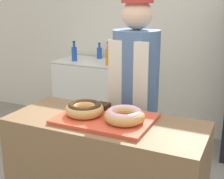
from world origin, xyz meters
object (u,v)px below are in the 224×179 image
donut_light_glaze (124,115)px  brownie_back_left (102,106)px  brownie_back_right (128,110)px  chest_freezer (92,95)px  bottle_blue (74,53)px  serving_tray (105,119)px  donut_chocolate_glaze (85,108)px  baker_person (135,99)px  bottle_orange (108,56)px  bottle_blue_b (99,52)px

donut_light_glaze → brownie_back_left: size_ratio=2.73×
donut_light_glaze → brownie_back_left: 0.29m
brownie_back_right → chest_freezer: bearing=125.5°
brownie_back_right → bottle_blue: size_ratio=0.36×
serving_tray → donut_chocolate_glaze: bearing=-172.2°
donut_chocolate_glaze → baker_person: 0.57m
donut_chocolate_glaze → baker_person: size_ratio=0.15×
donut_chocolate_glaze → donut_light_glaze: 0.28m
donut_light_glaze → bottle_orange: size_ratio=0.89×
serving_tray → bottle_blue: size_ratio=2.39×
serving_tray → brownie_back_right: (0.09, 0.14, 0.03)m
brownie_back_left → chest_freezer: 1.98m
brownie_back_right → serving_tray: bearing=-123.1°
brownie_back_right → bottle_orange: bearing=120.3°
chest_freezer → bottle_blue_b: 0.56m
brownie_back_right → bottle_orange: bottle_orange is taller
serving_tray → donut_light_glaze: 0.15m
donut_light_glaze → baker_person: bearing=104.7°
chest_freezer → bottle_orange: bearing=-30.3°
donut_light_glaze → baker_person: baker_person is taller
chest_freezer → bottle_orange: (0.32, -0.19, 0.56)m
donut_chocolate_glaze → bottle_blue_b: size_ratio=1.20×
serving_tray → chest_freezer: serving_tray is taller
donut_light_glaze → chest_freezer: donut_light_glaze is taller
brownie_back_left → baker_person: baker_person is taller
donut_chocolate_glaze → baker_person: bearing=75.8°
serving_tray → brownie_back_right: brownie_back_right is taller
donut_chocolate_glaze → bottle_blue: 2.05m
brownie_back_left → bottle_blue: 1.95m
brownie_back_left → chest_freezer: (-0.99, 1.64, -0.50)m
chest_freezer → bottle_blue: 0.59m
donut_chocolate_glaze → brownie_back_right: 0.29m
serving_tray → brownie_back_left: bearing=123.1°
serving_tray → brownie_back_left: brownie_back_left is taller
donut_chocolate_glaze → brownie_back_left: (0.05, 0.16, -0.03)m
chest_freezer → bottle_blue: size_ratio=3.64×
serving_tray → chest_freezer: (-1.08, 1.79, -0.47)m
chest_freezer → bottle_blue_b: bottle_blue_b is taller
bottle_blue_b → brownie_back_left: bearing=-62.0°
chest_freezer → bottle_blue: bearing=-153.2°
donut_chocolate_glaze → bottle_orange: bearing=110.9°
baker_person → donut_light_glaze: bearing=-75.3°
donut_light_glaze → bottle_orange: 1.85m
bottle_orange → bottle_blue: bearing=170.4°
brownie_back_right → chest_freezer: (-1.17, 1.64, -0.50)m
donut_chocolate_glaze → donut_light_glaze: (0.28, 0.00, 0.00)m
donut_light_glaze → brownie_back_right: (-0.05, 0.16, -0.03)m
brownie_back_right → baker_person: baker_person is taller
brownie_back_right → bottle_blue_b: size_ratio=0.44×
donut_light_glaze → brownie_back_right: bearing=105.9°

